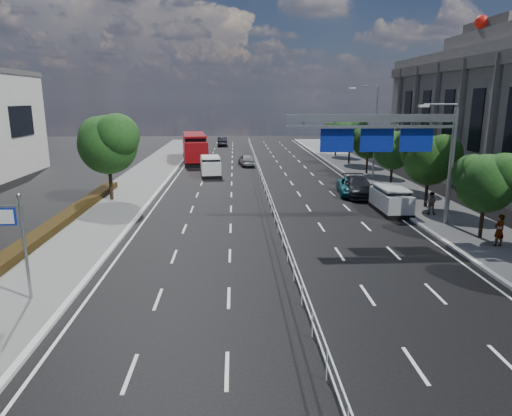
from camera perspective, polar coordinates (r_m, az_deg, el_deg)
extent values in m
plane|color=black|center=(18.71, 5.34, -10.94)|extent=(160.00, 160.00, 0.00)
cube|color=slate|center=(20.58, -28.85, -10.11)|extent=(5.00, 140.00, 0.14)
cube|color=silver|center=(19.62, -22.17, -10.52)|extent=(0.25, 140.00, 0.15)
cube|color=silver|center=(40.00, 0.93, 3.87)|extent=(0.05, 85.00, 0.05)
cube|color=silver|center=(40.08, 0.92, 3.23)|extent=(0.05, 85.00, 0.05)
cube|color=black|center=(25.46, -27.75, -4.90)|extent=(1.00, 36.00, 0.44)
cylinder|color=gray|center=(19.48, -26.88, -4.79)|extent=(0.12, 0.12, 4.20)
sphere|color=gray|center=(18.97, -27.57, 1.40)|extent=(0.18, 0.18, 0.18)
cylinder|color=gray|center=(19.29, -28.92, 0.20)|extent=(1.30, 0.07, 0.07)
cylinder|color=gray|center=(30.16, 23.16, 4.59)|extent=(0.28, 0.28, 7.20)
cube|color=gray|center=(28.07, 14.34, 10.83)|extent=(10.20, 0.25, 0.45)
cube|color=gray|center=(28.09, 14.28, 9.81)|extent=(10.20, 0.18, 0.18)
cylinder|color=gray|center=(29.45, 22.06, 11.94)|extent=(2.00, 0.10, 0.10)
cube|color=silver|center=(29.06, 20.22, 11.89)|extent=(0.60, 0.25, 0.15)
cube|color=#0D2193|center=(29.25, 19.40, 8.02)|extent=(2.00, 0.08, 1.40)
cube|color=white|center=(29.30, 19.36, 8.03)|extent=(1.80, 0.02, 1.20)
cube|color=#0D2193|center=(28.44, 14.86, 8.20)|extent=(2.00, 0.08, 1.40)
cube|color=white|center=(28.49, 14.83, 8.21)|extent=(1.80, 0.02, 1.20)
cube|color=#0D2193|center=(27.82, 10.09, 8.33)|extent=(2.00, 0.08, 1.40)
cube|color=white|center=(27.87, 10.07, 8.34)|extent=(1.80, 0.02, 1.20)
cylinder|color=gray|center=(44.98, 14.69, 9.01)|extent=(0.16, 0.16, 9.00)
cylinder|color=gray|center=(44.54, 13.51, 14.57)|extent=(0.10, 2.40, 0.10)
cube|color=silver|center=(44.22, 11.95, 14.47)|extent=(0.60, 0.25, 0.15)
cube|color=#4C4947|center=(43.52, 24.82, 16.14)|extent=(0.40, 36.00, 1.00)
sphere|color=#B2140C|center=(44.25, 26.36, 20.12)|extent=(1.10, 1.10, 1.10)
cylinder|color=black|center=(36.61, -17.73, 3.51)|extent=(0.28, 0.28, 3.50)
sphere|color=#1A3E13|center=(36.28, -18.03, 7.53)|extent=(4.40, 4.40, 4.40)
sphere|color=#1A3E13|center=(35.36, -17.00, 8.61)|extent=(3.30, 3.30, 3.30)
sphere|color=#1A3E13|center=(37.07, -18.99, 8.45)|extent=(3.08, 3.08, 3.08)
cylinder|color=black|center=(28.25, 26.41, -1.06)|extent=(0.21, 0.21, 2.60)
sphere|color=#1A3E13|center=(27.88, 26.83, 2.77)|extent=(3.20, 3.20, 3.20)
sphere|color=#1A3E13|center=(27.71, 28.57, 3.62)|extent=(2.40, 2.40, 2.40)
sphere|color=#1A3E13|center=(27.96, 25.44, 3.81)|extent=(2.24, 2.24, 2.24)
cylinder|color=black|center=(34.80, 20.56, 2.20)|extent=(0.22, 0.22, 2.80)
sphere|color=black|center=(34.48, 20.84, 5.57)|extent=(3.50, 3.50, 3.50)
sphere|color=black|center=(34.23, 22.35, 6.34)|extent=(2.62, 2.62, 2.62)
sphere|color=black|center=(34.67, 19.63, 6.46)|extent=(2.45, 2.45, 2.45)
cylinder|color=black|center=(41.69, 16.57, 4.19)|extent=(0.22, 0.22, 2.70)
sphere|color=#1A3E13|center=(41.43, 16.75, 6.91)|extent=(3.30, 3.30, 3.30)
sphere|color=#1A3E13|center=(41.14, 17.91, 7.55)|extent=(2.48, 2.48, 2.47)
sphere|color=#1A3E13|center=(41.67, 15.81, 7.61)|extent=(2.31, 2.31, 2.31)
cylinder|color=black|center=(48.76, 13.71, 5.63)|extent=(0.21, 0.21, 2.65)
sphere|color=black|center=(48.54, 13.84, 7.92)|extent=(3.20, 3.20, 3.20)
sphere|color=black|center=(48.22, 14.77, 8.46)|extent=(2.40, 2.40, 2.40)
sphere|color=black|center=(48.81, 13.07, 8.49)|extent=(2.24, 2.24, 2.24)
cylinder|color=black|center=(55.92, 11.58, 6.82)|extent=(0.23, 0.23, 2.85)
sphere|color=#1A3E13|center=(55.73, 11.68, 8.97)|extent=(3.60, 3.60, 3.60)
sphere|color=#1A3E13|center=(55.35, 12.58, 9.49)|extent=(2.70, 2.70, 2.70)
sphere|color=#1A3E13|center=(56.06, 10.94, 9.50)|extent=(2.52, 2.52, 2.52)
cylinder|color=black|center=(63.19, 9.92, 7.52)|extent=(0.21, 0.21, 2.60)
sphere|color=black|center=(63.02, 9.99, 9.26)|extent=(3.10, 3.10, 3.10)
sphere|color=black|center=(62.67, 10.66, 9.69)|extent=(2.32, 2.33, 2.32)
sphere|color=black|center=(63.33, 9.43, 9.68)|extent=(2.17, 2.17, 2.17)
cube|color=black|center=(47.12, -5.69, 4.25)|extent=(2.39, 4.69, 0.32)
cube|color=white|center=(47.00, -5.71, 5.19)|extent=(2.35, 4.60, 1.33)
cube|color=black|center=(46.91, -5.73, 5.99)|extent=(2.07, 3.35, 0.59)
cube|color=white|center=(46.87, -5.74, 6.35)|extent=(2.17, 3.62, 0.12)
cylinder|color=black|center=(45.62, -6.61, 4.14)|extent=(0.35, 0.69, 0.66)
cylinder|color=black|center=(45.70, -4.59, 4.20)|extent=(0.35, 0.69, 0.66)
cylinder|color=black|center=(48.51, -6.73, 4.69)|extent=(0.35, 0.69, 0.66)
cylinder|color=black|center=(48.58, -4.84, 4.75)|extent=(0.35, 0.69, 0.66)
cube|color=black|center=(58.29, -7.64, 5.99)|extent=(4.15, 11.74, 0.34)
cube|color=maroon|center=(58.12, -7.69, 7.44)|extent=(4.07, 11.51, 2.33)
cube|color=black|center=(58.01, -7.73, 8.58)|extent=(3.46, 8.35, 1.03)
cube|color=maroon|center=(57.97, -7.74, 9.09)|extent=(3.65, 9.04, 0.21)
cylinder|color=black|center=(54.55, -8.67, 5.64)|extent=(0.39, 0.74, 0.71)
cylinder|color=black|center=(54.65, -6.29, 5.72)|extent=(0.39, 0.74, 0.71)
cylinder|color=black|center=(61.92, -8.85, 6.56)|extent=(0.39, 0.74, 0.71)
cylinder|color=black|center=(62.01, -6.75, 6.64)|extent=(0.39, 0.74, 0.71)
imported|color=#94979B|center=(53.98, -1.20, 6.05)|extent=(2.06, 4.11, 1.34)
imported|color=black|center=(76.96, -4.23, 8.32)|extent=(1.70, 4.52, 1.47)
cube|color=black|center=(33.12, 16.41, -0.25)|extent=(1.85, 4.31, 0.29)
cube|color=#A9ABB0|center=(32.97, 16.50, 0.95)|extent=(1.82, 4.23, 1.21)
cube|color=black|center=(32.85, 16.57, 1.98)|extent=(1.67, 3.05, 0.54)
cube|color=#A9ABB0|center=(32.80, 16.60, 2.44)|extent=(1.74, 3.30, 0.11)
cylinder|color=black|center=(31.57, 15.97, -0.60)|extent=(0.26, 0.61, 0.60)
cylinder|color=black|center=(32.09, 18.51, -0.55)|extent=(0.26, 0.61, 0.60)
cylinder|color=black|center=(34.13, 14.48, 0.54)|extent=(0.26, 0.61, 0.60)
cylinder|color=black|center=(34.61, 16.85, 0.57)|extent=(0.26, 0.61, 0.60)
imported|color=#196871|center=(38.24, 11.93, 2.59)|extent=(2.73, 4.92, 1.30)
imported|color=black|center=(37.86, 12.62, 2.62)|extent=(2.47, 5.39, 1.53)
imported|color=gray|center=(27.11, 28.13, -2.46)|extent=(0.71, 0.56, 1.73)
imported|color=gray|center=(32.66, 21.01, 0.58)|extent=(0.92, 0.84, 1.54)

